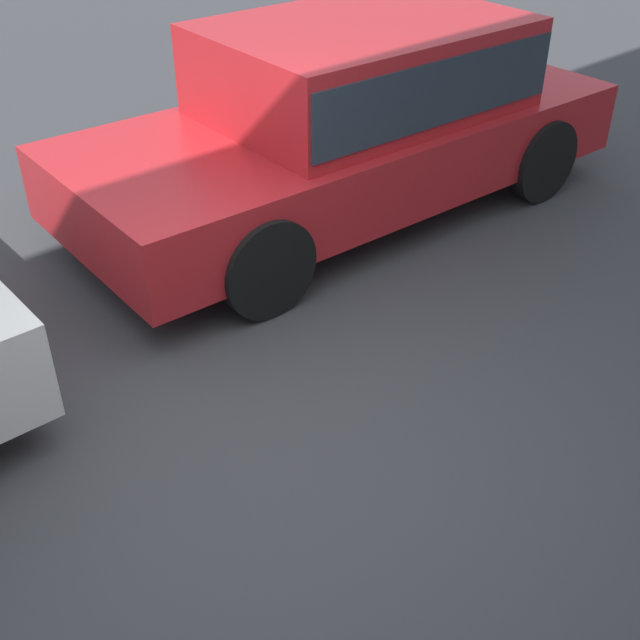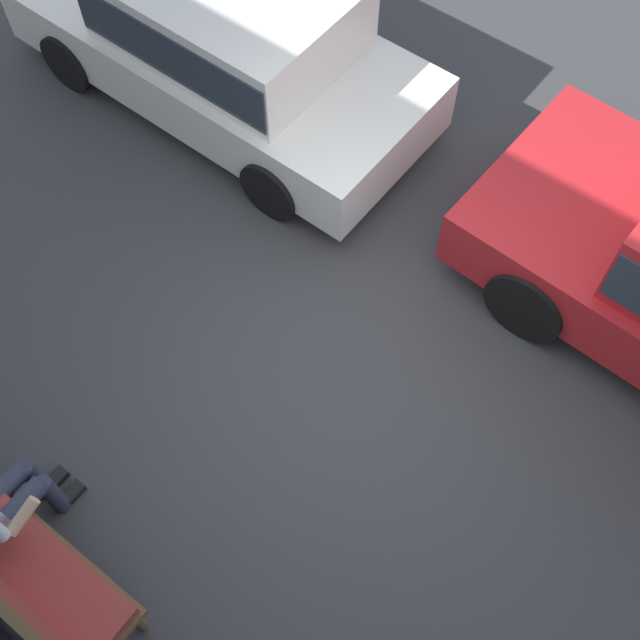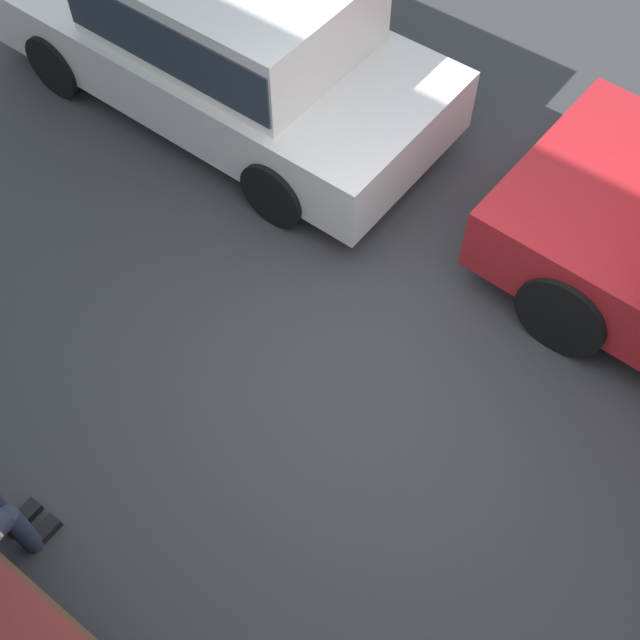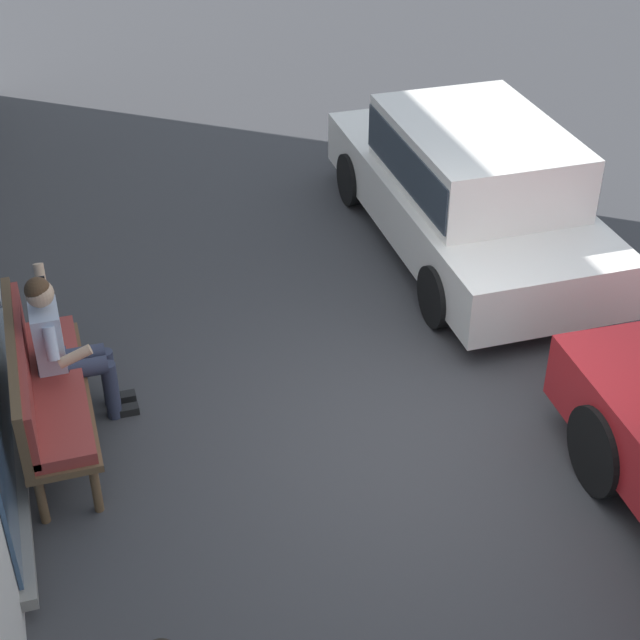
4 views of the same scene
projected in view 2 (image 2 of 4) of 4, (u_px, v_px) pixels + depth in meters
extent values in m
plane|color=#38383A|center=(362.00, 358.00, 6.60)|extent=(60.00, 60.00, 0.00)
cylinder|color=brown|center=(138.00, 620.00, 5.38)|extent=(0.07, 0.07, 0.43)
cube|color=brown|center=(15.00, 555.00, 5.35)|extent=(1.91, 0.55, 0.06)
cube|color=maroon|center=(11.00, 552.00, 5.28)|extent=(1.85, 0.49, 0.10)
cylinder|color=#2D3347|center=(1.00, 491.00, 5.49)|extent=(0.15, 0.42, 0.15)
cylinder|color=#2D3347|center=(36.00, 480.00, 5.80)|extent=(0.12, 0.12, 0.54)
cube|color=black|center=(53.00, 482.00, 6.04)|extent=(0.10, 0.24, 0.07)
cylinder|color=#2D3347|center=(19.00, 506.00, 5.43)|extent=(0.15, 0.42, 0.15)
cylinder|color=#2D3347|center=(53.00, 494.00, 5.75)|extent=(0.12, 0.12, 0.54)
cube|color=black|center=(70.00, 496.00, 5.98)|extent=(0.10, 0.24, 0.07)
cylinder|color=tan|center=(23.00, 516.00, 5.13)|extent=(0.08, 0.27, 0.17)
cylinder|color=black|center=(526.00, 304.00, 6.45)|extent=(0.71, 0.21, 0.70)
cylinder|color=black|center=(636.00, 171.00, 7.13)|extent=(0.71, 0.21, 0.70)
cube|color=white|center=(221.00, 55.00, 7.63)|extent=(4.21, 1.78, 0.57)
cube|color=white|center=(228.00, 9.00, 7.05)|extent=(2.20, 1.55, 0.65)
cube|color=#28333D|center=(228.00, 9.00, 7.05)|extent=(2.15, 1.58, 0.46)
cylinder|color=black|center=(69.00, 62.00, 7.89)|extent=(0.60, 0.19, 0.60)
cylinder|color=black|center=(272.00, 189.00, 7.10)|extent=(0.60, 0.19, 0.60)
cylinder|color=black|center=(381.00, 83.00, 7.74)|extent=(0.60, 0.19, 0.60)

